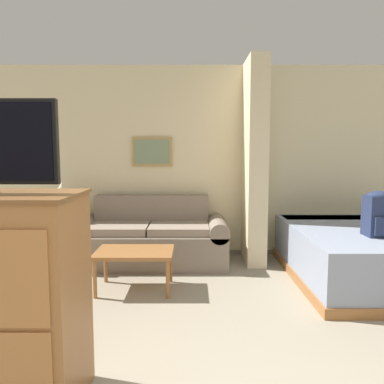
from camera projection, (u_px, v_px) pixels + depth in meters
name	position (u px, v px, depth m)	size (l,w,h in m)	color
wall_back	(217.00, 162.00, 5.21)	(6.88, 0.16, 2.60)	beige
wall_partition_pillar	(255.00, 162.00, 4.81)	(0.24, 0.67, 2.60)	beige
couch	(151.00, 239.00, 4.83)	(1.99, 0.84, 0.85)	gray
coffee_table	(135.00, 255.00, 3.87)	(0.80, 0.54, 0.42)	#996033
side_table	(64.00, 226.00, 4.87)	(0.38, 0.38, 0.59)	#996033
table_lamp	(63.00, 193.00, 4.83)	(0.31, 0.31, 0.46)	tan
bed	(374.00, 254.00, 4.19)	(1.80, 2.05, 0.58)	#996033
backpack	(380.00, 213.00, 3.78)	(0.27, 0.26, 0.46)	#232D4C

